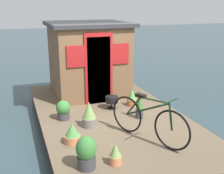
% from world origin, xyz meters
% --- Properties ---
extents(ground_plane, '(60.00, 60.00, 0.00)m').
position_xyz_m(ground_plane, '(0.00, 0.00, 0.00)').
color(ground_plane, '#2D4247').
extents(houseboat_deck, '(5.71, 3.17, 0.37)m').
position_xyz_m(houseboat_deck, '(0.00, 0.00, 0.19)').
color(houseboat_deck, brown).
rests_on(houseboat_deck, ground_plane).
extents(houseboat_cabin, '(2.15, 2.13, 1.99)m').
position_xyz_m(houseboat_cabin, '(1.74, 0.00, 1.38)').
color(houseboat_cabin, brown).
rests_on(houseboat_cabin, houseboat_deck).
extents(bicycle, '(1.62, 0.81, 0.88)m').
position_xyz_m(bicycle, '(-1.49, -0.23, 0.78)').
color(bicycle, black).
rests_on(bicycle, houseboat_deck).
extents(potted_plant_succulent, '(0.25, 0.25, 0.43)m').
position_xyz_m(potted_plant_succulent, '(0.29, -0.71, 0.58)').
color(potted_plant_succulent, '#B2603D').
rests_on(potted_plant_succulent, houseboat_deck).
extents(potted_plant_thyme, '(0.31, 0.31, 0.54)m').
position_xyz_m(potted_plant_thyme, '(-0.52, 0.63, 0.63)').
color(potted_plant_thyme, slate).
rests_on(potted_plant_thyme, houseboat_deck).
extents(potted_plant_fern, '(0.17, 0.17, 0.66)m').
position_xyz_m(potted_plant_fern, '(-0.50, -0.54, 0.69)').
color(potted_plant_fern, '#38383D').
rests_on(potted_plant_fern, houseboat_deck).
extents(potted_plant_sage, '(0.31, 0.31, 0.43)m').
position_xyz_m(potted_plant_sage, '(0.02, 1.06, 0.59)').
color(potted_plant_sage, '#38383D').
rests_on(potted_plant_sage, houseboat_deck).
extents(potted_plant_rosemary, '(0.20, 0.20, 0.35)m').
position_xyz_m(potted_plant_rosemary, '(-2.05, 0.62, 0.54)').
color(potted_plant_rosemary, '#C6754C').
rests_on(potted_plant_rosemary, houseboat_deck).
extents(potted_plant_geranium, '(0.30, 0.30, 0.38)m').
position_xyz_m(potted_plant_geranium, '(-1.12, 1.11, 0.55)').
color(potted_plant_geranium, '#C6754C').
rests_on(potted_plant_geranium, houseboat_deck).
extents(potted_plant_ivy, '(0.32, 0.32, 0.54)m').
position_xyz_m(potted_plant_ivy, '(-2.00, 1.08, 0.64)').
color(potted_plant_ivy, '#38383D').
rests_on(potted_plant_ivy, houseboat_deck).
extents(charcoal_grill, '(0.31, 0.31, 0.32)m').
position_xyz_m(charcoal_grill, '(0.26, -0.16, 0.59)').
color(charcoal_grill, black).
rests_on(charcoal_grill, houseboat_deck).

